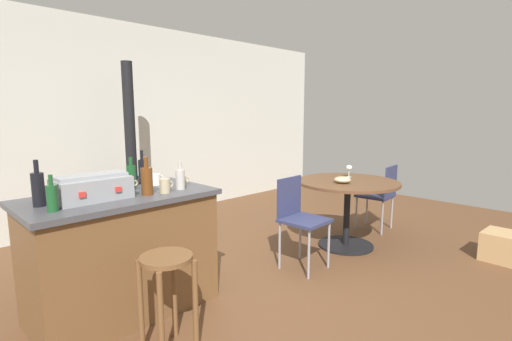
# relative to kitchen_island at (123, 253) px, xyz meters

# --- Properties ---
(ground_plane) EXTENTS (8.80, 8.80, 0.00)m
(ground_plane) POSITION_rel_kitchen_island_xyz_m (1.07, -0.55, -0.46)
(ground_plane) COLOR brown
(back_wall) EXTENTS (8.00, 0.10, 2.70)m
(back_wall) POSITION_rel_kitchen_island_xyz_m (1.07, 2.32, 0.89)
(back_wall) COLOR beige
(back_wall) RESTS_ON ground_plane
(kitchen_island) EXTENTS (1.35, 0.74, 0.91)m
(kitchen_island) POSITION_rel_kitchen_island_xyz_m (0.00, 0.00, 0.00)
(kitchen_island) COLOR brown
(kitchen_island) RESTS_ON ground_plane
(wooden_stool) EXTENTS (0.33, 0.33, 0.64)m
(wooden_stool) POSITION_rel_kitchen_island_xyz_m (-0.03, -0.68, 0.01)
(wooden_stool) COLOR brown
(wooden_stool) RESTS_ON ground_plane
(dining_table) EXTENTS (1.12, 1.12, 0.76)m
(dining_table) POSITION_rel_kitchen_island_xyz_m (2.42, -0.45, 0.12)
(dining_table) COLOR black
(dining_table) RESTS_ON ground_plane
(folding_chair_near) EXTENTS (0.44, 0.44, 0.85)m
(folding_chair_near) POSITION_rel_kitchen_island_xyz_m (3.24, -0.43, 0.04)
(folding_chair_near) COLOR navy
(folding_chair_near) RESTS_ON ground_plane
(folding_chair_far) EXTENTS (0.42, 0.42, 0.88)m
(folding_chair_far) POSITION_rel_kitchen_island_xyz_m (1.60, -0.41, 0.07)
(folding_chair_far) COLOR navy
(folding_chair_far) RESTS_ON ground_plane
(wood_stove) EXTENTS (0.44, 0.45, 2.11)m
(wood_stove) POSITION_rel_kitchen_island_xyz_m (0.94, 1.70, 0.06)
(wood_stove) COLOR black
(wood_stove) RESTS_ON ground_plane
(toolbox) EXTENTS (0.48, 0.29, 0.18)m
(toolbox) POSITION_rel_kitchen_island_xyz_m (-0.20, -0.03, 0.54)
(toolbox) COLOR gray
(toolbox) RESTS_ON kitchen_island
(bottle_0) EXTENTS (0.07, 0.07, 0.29)m
(bottle_0) POSITION_rel_kitchen_island_xyz_m (0.33, 0.26, 0.56)
(bottle_0) COLOR black
(bottle_0) RESTS_ON kitchen_island
(bottle_1) EXTENTS (0.06, 0.06, 0.23)m
(bottle_1) POSITION_rel_kitchen_island_xyz_m (-0.50, -0.17, 0.54)
(bottle_1) COLOR #194C23
(bottle_1) RESTS_ON kitchen_island
(bottle_2) EXTENTS (0.07, 0.07, 0.21)m
(bottle_2) POSITION_rel_kitchen_island_xyz_m (0.43, -0.15, 0.54)
(bottle_2) COLOR #B7B2AD
(bottle_2) RESTS_ON kitchen_island
(bottle_3) EXTENTS (0.07, 0.07, 0.24)m
(bottle_3) POSITION_rel_kitchen_island_xyz_m (0.20, 0.21, 0.55)
(bottle_3) COLOR #194C23
(bottle_3) RESTS_ON kitchen_island
(bottle_4) EXTENTS (0.08, 0.08, 0.28)m
(bottle_4) POSITION_rel_kitchen_island_xyz_m (0.15, -0.15, 0.56)
(bottle_4) COLOR #603314
(bottle_4) RESTS_ON kitchen_island
(bottle_5) EXTENTS (0.08, 0.08, 0.30)m
(bottle_5) POSITION_rel_kitchen_island_xyz_m (-0.52, 0.03, 0.57)
(bottle_5) COLOR black
(bottle_5) RESTS_ON kitchen_island
(cup_0) EXTENTS (0.11, 0.08, 0.11)m
(cup_0) POSITION_rel_kitchen_island_xyz_m (0.27, -0.19, 0.51)
(cup_0) COLOR tan
(cup_0) RESTS_ON kitchen_island
(cup_1) EXTENTS (0.12, 0.09, 0.09)m
(cup_1) POSITION_rel_kitchen_island_xyz_m (0.39, 0.15, 0.50)
(cup_1) COLOR white
(cup_1) RESTS_ON kitchen_island
(cup_2) EXTENTS (0.12, 0.08, 0.10)m
(cup_2) POSITION_rel_kitchen_island_xyz_m (-0.48, 0.17, 0.51)
(cup_2) COLOR #383838
(cup_2) RESTS_ON kitchen_island
(cup_3) EXTENTS (0.11, 0.07, 0.09)m
(cup_3) POSITION_rel_kitchen_island_xyz_m (0.13, 0.09, 0.50)
(cup_3) COLOR tan
(cup_3) RESTS_ON kitchen_island
(cup_4) EXTENTS (0.11, 0.08, 0.08)m
(cup_4) POSITION_rel_kitchen_island_xyz_m (0.53, -0.03, 0.49)
(cup_4) COLOR tan
(cup_4) RESTS_ON kitchen_island
(wine_glass) EXTENTS (0.07, 0.07, 0.14)m
(wine_glass) POSITION_rel_kitchen_island_xyz_m (2.65, -0.32, 0.40)
(wine_glass) COLOR silver
(wine_glass) RESTS_ON dining_table
(serving_bowl) EXTENTS (0.18, 0.18, 0.07)m
(serving_bowl) POSITION_rel_kitchen_island_xyz_m (2.27, -0.47, 0.33)
(serving_bowl) COLOR tan
(serving_bowl) RESTS_ON dining_table
(cardboard_box) EXTENTS (0.38, 0.36, 0.29)m
(cardboard_box) POSITION_rel_kitchen_island_xyz_m (3.22, -1.80, -0.31)
(cardboard_box) COLOR tan
(cardboard_box) RESTS_ON ground_plane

